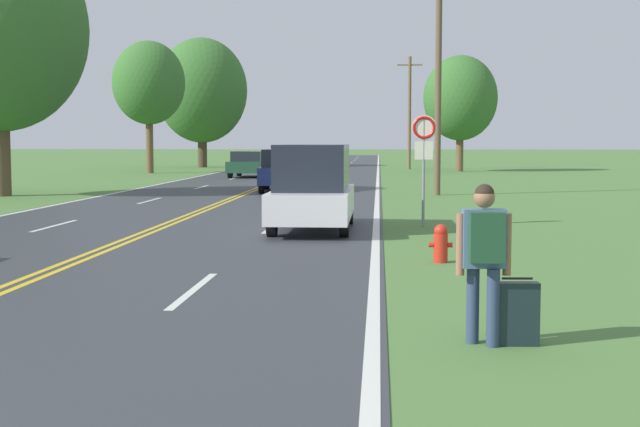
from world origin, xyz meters
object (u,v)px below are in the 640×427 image
Objects in this scene: suitcase at (517,314)px; tree_right_cluster at (460,98)px; hitchhiker_person at (484,247)px; tree_mid_treeline at (202,91)px; car_dark_green_sedan_mid_far at (249,164)px; car_dark_blue_suv_mid_near at (284,169)px; car_white_van_approaching at (313,186)px; fire_hydrant at (441,243)px; tree_behind_sign at (149,83)px; traffic_sign at (424,142)px.

suitcase is 51.74m from tree_right_cluster.
tree_mid_treeline is (-14.71, 59.24, 4.89)m from hitchhiker_person.
hitchhiker_person is 41.81m from car_dark_green_sedan_mid_far.
car_dark_blue_suv_mid_near is 1.11× the size of car_dark_green_sedan_mid_far.
suitcase is at bearing 8.20° from car_dark_blue_suv_mid_near.
hitchhiker_person is at bearing 12.64° from car_white_van_approaching.
fire_hydrant is at bearing 0.12° from suitcase.
car_dark_green_sedan_mid_far is (7.25, -5.93, -4.93)m from tree_behind_sign.
traffic_sign reaches higher than car_dark_blue_suv_mid_near.
tree_right_cluster is (4.33, 38.82, 2.86)m from traffic_sign.
tree_mid_treeline is (-15.06, 59.18, 5.58)m from suitcase.
suitcase is 61.32m from tree_mid_treeline.
tree_right_cluster is (19.06, -7.80, -1.01)m from tree_mid_treeline.
tree_behind_sign is 1.74× the size of car_white_van_approaching.
car_white_van_approaching reaches higher than car_dark_blue_suv_mid_near.
hitchhiker_person is 0.77m from suitcase.
tree_mid_treeline is 33.93m from car_dark_blue_suv_mid_near.
car_dark_blue_suv_mid_near is (-4.94, 20.93, 0.59)m from fire_hydrant.
tree_behind_sign reaches higher than hitchhiker_person.
car_dark_green_sedan_mid_far is (-8.40, 28.34, -1.27)m from traffic_sign.
fire_hydrant is 5.97m from car_white_van_approaching.
tree_right_cluster is 1.85× the size of car_dark_green_sedan_mid_far.
hitchhiker_person is 2.49× the size of fire_hydrant.
fire_hydrant is 43.92m from tree_behind_sign.
traffic_sign is (-0.33, 12.56, 1.71)m from suitcase.
tree_right_cluster is at bearing 83.63° from traffic_sign.
hitchhiker_person is 27.57m from car_dark_blue_suv_mid_near.
traffic_sign reaches higher than hitchhiker_person.
tree_behind_sign is (-15.64, 34.27, 3.65)m from traffic_sign.
hitchhiker_person is 61.23m from tree_mid_treeline.
tree_mid_treeline is 20.01m from car_dark_green_sedan_mid_far.
car_dark_blue_suv_mid_near is at bearing 103.28° from fire_hydrant.
suitcase is (0.34, 0.05, -0.68)m from hitchhiker_person.
car_white_van_approaching is at bearing -157.29° from traffic_sign.
tree_behind_sign reaches higher than suitcase.
car_dark_green_sedan_mid_far is at bearing 106.51° from traffic_sign.
suitcase is at bearing -84.73° from hitchhiker_person.
fire_hydrant is 0.07× the size of tree_mid_treeline.
tree_mid_treeline is (-14.71, 53.04, 5.56)m from fire_hydrant.
car_dark_blue_suv_mid_near is (-9.29, -24.31, -3.97)m from tree_right_cluster.
traffic_sign is at bearing 16.01° from car_dark_blue_suv_mid_near.
car_dark_blue_suv_mid_near is (-4.95, 27.13, -0.08)m from hitchhiker_person.
tree_behind_sign reaches higher than car_white_van_approaching.
tree_behind_sign reaches higher than car_dark_green_sedan_mid_far.
tree_right_cluster is (4.35, 51.44, 3.89)m from hitchhiker_person.
car_dark_blue_suv_mid_near reaches higher than car_dark_green_sedan_mid_far.
traffic_sign is 0.58× the size of car_dark_blue_suv_mid_near.
tree_mid_treeline is 2.07× the size of car_white_van_approaching.
tree_behind_sign is at bearing -159.76° from car_white_van_approaching.
car_dark_green_sedan_mid_far is at bearing 8.92° from suitcase.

